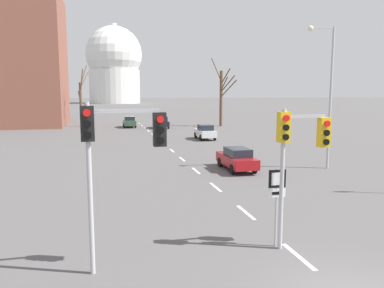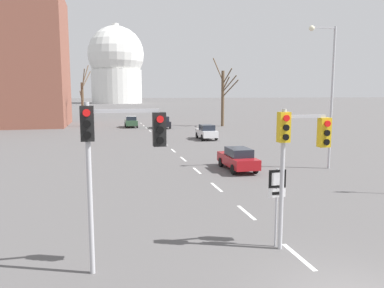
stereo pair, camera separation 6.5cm
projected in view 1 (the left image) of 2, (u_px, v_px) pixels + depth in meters
The scene contains 25 objects.
lane_stripe_0 at pixel (298, 256), 11.78m from camera, with size 0.16×2.00×0.01m, color silver.
lane_stripe_1 at pixel (246, 212), 16.12m from camera, with size 0.16×2.00×0.01m, color silver.
lane_stripe_2 at pixel (216, 187), 20.46m from camera, with size 0.16×2.00×0.01m, color silver.
lane_stripe_3 at pixel (196, 171), 24.80m from camera, with size 0.16×2.00×0.01m, color silver.
lane_stripe_4 at pixel (182, 159), 29.14m from camera, with size 0.16×2.00×0.01m, color silver.
lane_stripe_5 at pixel (172, 151), 33.48m from camera, with size 0.16×2.00×0.01m, color silver.
lane_stripe_6 at pixel (164, 144), 37.82m from camera, with size 0.16×2.00×0.01m, color silver.
lane_stripe_7 at pixel (158, 139), 42.16m from camera, with size 0.16×2.00×0.01m, color silver.
lane_stripe_8 at pixel (153, 135), 46.50m from camera, with size 0.16×2.00×0.01m, color silver.
lane_stripe_9 at pixel (149, 131), 50.84m from camera, with size 0.16×2.00×0.01m, color silver.
lane_stripe_10 at pixel (145, 128), 55.18m from camera, with size 0.16×2.00×0.01m, color silver.
lane_stripe_11 at pixel (142, 125), 59.52m from camera, with size 0.16×2.00×0.01m, color silver.
lane_stripe_12 at pixel (139, 123), 63.87m from camera, with size 0.16×2.00×0.01m, color silver.
traffic_signal_centre_tall at pixel (298, 144), 12.02m from camera, with size 1.80×0.34×4.61m.
traffic_signal_near_left at pixel (114, 144), 10.32m from camera, with size 2.32×0.34×4.86m.
route_sign_post at pixel (277, 193), 12.30m from camera, with size 0.60×0.08×2.67m.
street_lamp_right at pixel (327, 85), 24.80m from camera, with size 1.96×0.36×9.41m.
sedan_near_left at pixel (237, 159), 24.93m from camera, with size 1.69×4.19×1.51m.
sedan_near_right at pixel (161, 122), 54.83m from camera, with size 1.93×4.05×1.76m.
sedan_mid_centre at pixel (129, 122), 56.20m from camera, with size 1.82×4.04×1.68m.
sedan_far_left at pixel (205, 132), 41.55m from camera, with size 1.74×3.90×1.65m.
bare_tree_left_near at pixel (81, 100), 57.30m from camera, with size 1.59×3.80×9.45m.
bare_tree_right_near at pixel (222, 95), 57.80m from camera, with size 2.76×5.30×10.66m.
capitol_dome at pixel (114, 65), 189.28m from camera, with size 28.08×28.08×39.66m.
apartment_block_left at pixel (2, 61), 57.07m from camera, with size 18.00×14.00×20.05m, color brown.
Camera 1 is at (-5.83, -7.31, 5.10)m, focal length 35.00 mm.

